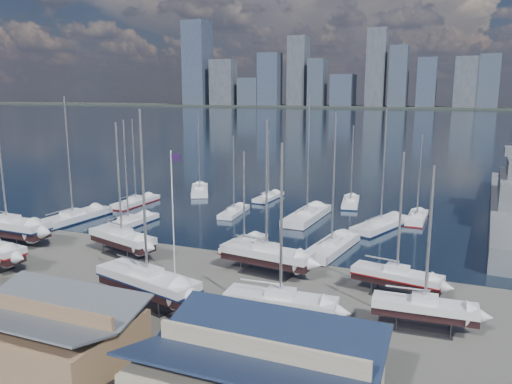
% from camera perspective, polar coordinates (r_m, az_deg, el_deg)
% --- Properties ---
extents(ground, '(1400.00, 1400.00, 0.00)m').
position_cam_1_polar(ground, '(50.98, -9.81, -9.86)').
color(ground, '#605E59').
rests_on(ground, ground).
extents(water, '(1400.00, 600.00, 0.40)m').
position_cam_1_polar(water, '(351.45, 18.35, 7.75)').
color(water, '#182B38').
rests_on(water, ground).
extents(far_shore, '(1400.00, 80.00, 2.20)m').
position_cam_1_polar(far_shore, '(610.80, 20.24, 9.02)').
color(far_shore, '#2D332D').
rests_on(far_shore, ground).
extents(skyline, '(639.14, 43.80, 107.69)m').
position_cam_1_polar(skyline, '(605.07, 19.71, 12.65)').
color(skyline, '#475166').
rests_on(skyline, far_shore).
extents(shed_grey, '(12.60, 8.40, 4.17)m').
position_cam_1_polar(shed_grey, '(38.74, -22.98, -14.23)').
color(shed_grey, '#8C6B4C').
rests_on(shed_grey, ground).
extents(shed_blue, '(13.65, 9.45, 4.71)m').
position_cam_1_polar(shed_blue, '(30.39, 0.27, -20.12)').
color(shed_blue, '#BFB293').
rests_on(shed_blue, ground).
extents(sailboat_cradle_0, '(11.65, 3.53, 18.49)m').
position_cam_1_polar(sailboat_cradle_0, '(68.39, -26.54, -3.49)').
color(sailboat_cradle_0, '#2D2D33').
rests_on(sailboat_cradle_0, ground).
extents(sailboat_cradle_2, '(9.57, 5.12, 15.12)m').
position_cam_1_polar(sailboat_cradle_2, '(58.76, -15.06, -5.13)').
color(sailboat_cradle_2, '#2D2D33').
rests_on(sailboat_cradle_2, ground).
extents(sailboat_cradle_3, '(10.95, 5.49, 16.97)m').
position_cam_1_polar(sailboat_cradle_3, '(45.08, -12.30, -9.95)').
color(sailboat_cradle_3, '#2D2D33').
rests_on(sailboat_cradle_3, ground).
extents(sailboat_cradle_4, '(9.87, 3.92, 15.70)m').
position_cam_1_polar(sailboat_cradle_4, '(51.07, 1.19, -7.19)').
color(sailboat_cradle_4, '#2D2D33').
rests_on(sailboat_cradle_4, ground).
extents(sailboat_cradle_5, '(9.10, 2.98, 14.62)m').
position_cam_1_polar(sailboat_cradle_5, '(40.32, 2.82, -12.50)').
color(sailboat_cradle_5, '#2D2D33').
rests_on(sailboat_cradle_5, ground).
extents(sailboat_cradle_6, '(8.33, 3.66, 13.25)m').
position_cam_1_polar(sailboat_cradle_6, '(47.44, 15.78, -9.28)').
color(sailboat_cradle_6, '#2D2D33').
rests_on(sailboat_cradle_6, ground).
extents(sailboat_cradle_7, '(7.95, 2.65, 13.03)m').
position_cam_1_polar(sailboat_cradle_7, '(41.65, 18.68, -12.42)').
color(sailboat_cradle_7, '#2D2D33').
rests_on(sailboat_cradle_7, ground).
extents(sailboat_moored_0, '(4.48, 12.67, 18.59)m').
position_cam_1_polar(sailboat_moored_0, '(76.47, -20.16, -2.97)').
color(sailboat_moored_0, black).
rests_on(sailboat_moored_0, water).
extents(sailboat_moored_1, '(3.06, 9.98, 14.80)m').
position_cam_1_polar(sailboat_moored_1, '(84.89, -13.54, -1.22)').
color(sailboat_moored_1, black).
rests_on(sailboat_moored_1, water).
extents(sailboat_moored_2, '(7.53, 10.64, 15.85)m').
position_cam_1_polar(sailboat_moored_2, '(92.49, -6.45, 0.06)').
color(sailboat_moored_2, black).
rests_on(sailboat_moored_2, water).
extents(sailboat_moored_3, '(3.54, 10.44, 15.36)m').
position_cam_1_polar(sailboat_moored_3, '(71.59, -14.35, -3.58)').
color(sailboat_moored_3, black).
rests_on(sailboat_moored_3, water).
extents(sailboat_moored_4, '(3.00, 8.46, 12.52)m').
position_cam_1_polar(sailboat_moored_4, '(76.05, -2.53, -2.34)').
color(sailboat_moored_4, black).
rests_on(sailboat_moored_4, water).
extents(sailboat_moored_5, '(2.93, 8.62, 12.69)m').
position_cam_1_polar(sailboat_moored_5, '(86.41, 1.45, -0.69)').
color(sailboat_moored_5, black).
rests_on(sailboat_moored_5, water).
extents(sailboat_moored_6, '(3.18, 8.29, 12.09)m').
position_cam_1_polar(sailboat_moored_6, '(60.32, -1.34, -6.01)').
color(sailboat_moored_6, black).
rests_on(sailboat_moored_6, water).
extents(sailboat_moored_7, '(4.16, 12.63, 18.81)m').
position_cam_1_polar(sailboat_moored_7, '(73.27, 5.86, -2.92)').
color(sailboat_moored_7, black).
rests_on(sailboat_moored_7, water).
extents(sailboat_moored_8, '(3.95, 9.42, 13.65)m').
position_cam_1_polar(sailboat_moored_8, '(83.83, 10.76, -1.26)').
color(sailboat_moored_8, black).
rests_on(sailboat_moored_8, water).
extents(sailboat_moored_9, '(4.62, 11.49, 16.86)m').
position_cam_1_polar(sailboat_moored_9, '(59.36, 8.64, -6.41)').
color(sailboat_moored_9, black).
rests_on(sailboat_moored_9, water).
extents(sailboat_moored_10, '(6.89, 11.79, 17.03)m').
position_cam_1_polar(sailboat_moored_10, '(70.19, 14.07, -3.86)').
color(sailboat_moored_10, black).
rests_on(sailboat_moored_10, water).
extents(sailboat_moored_11, '(2.66, 8.87, 13.18)m').
position_cam_1_polar(sailboat_moored_11, '(75.98, 17.90, -2.92)').
color(sailboat_moored_11, black).
rests_on(sailboat_moored_11, water).
extents(car_a, '(2.19, 4.14, 1.34)m').
position_cam_1_polar(car_a, '(45.75, -23.49, -12.30)').
color(car_a, gray).
rests_on(car_a, ground).
extents(car_b, '(5.27, 3.29, 1.64)m').
position_cam_1_polar(car_b, '(45.24, -19.94, -12.09)').
color(car_b, gray).
rests_on(car_b, ground).
extents(car_c, '(4.21, 6.40, 1.64)m').
position_cam_1_polar(car_c, '(42.07, -17.89, -13.78)').
color(car_c, gray).
rests_on(car_c, ground).
extents(car_d, '(4.27, 6.02, 1.62)m').
position_cam_1_polar(car_d, '(37.44, -1.32, -16.49)').
color(car_d, gray).
rests_on(car_d, ground).
extents(flagpole, '(1.12, 0.12, 12.77)m').
position_cam_1_polar(flagpole, '(49.78, -9.42, -1.45)').
color(flagpole, white).
rests_on(flagpole, ground).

